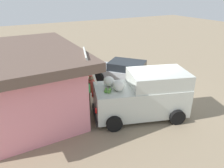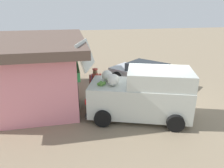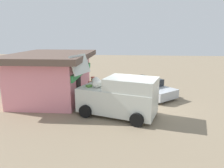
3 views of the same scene
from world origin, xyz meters
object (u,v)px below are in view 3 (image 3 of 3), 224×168
Objects in this scene: storefront_bar at (53,75)px; vendor_standing at (93,88)px; paint_bucket at (102,88)px; delivery_van at (119,96)px; customer_bending at (89,97)px; parked_sedan at (144,87)px; unloaded_banana_pile at (67,104)px.

vendor_standing is at bearing -106.88° from storefront_bar.
storefront_bar is 19.83× the size of paint_bucket.
customer_bending is at bearing 80.09° from delivery_van.
paint_bucket is (3.07, -0.13, -0.78)m from vendor_standing.
paint_bucket is (1.03, 3.13, -0.40)m from parked_sedan.
vendor_standing is 3.17m from paint_bucket.
customer_bending is at bearing 138.01° from parked_sedan.
paint_bucket is at bearing 71.76° from parked_sedan.
delivery_van is 2.82× the size of vendor_standing.
customer_bending is at bearing -116.13° from unloaded_banana_pile.
parked_sedan reaches higher than paint_bucket.
delivery_van is 1.66m from customer_bending.
vendor_standing is 1.79m from unloaded_banana_pile.
parked_sedan is 5.14× the size of unloaded_banana_pile.
vendor_standing is at bearing 177.60° from paint_bucket.
vendor_standing is at bearing 122.12° from parked_sedan.
vendor_standing is 1.51m from customer_bending.
customer_bending is (-3.55, 3.19, 0.28)m from parked_sedan.
delivery_van is 5.30× the size of unloaded_banana_pile.
paint_bucket is at bearing 17.79° from delivery_van.
unloaded_banana_pile is at bearing 158.21° from paint_bucket.
unloaded_banana_pile is 2.68× the size of paint_bucket.
vendor_standing reaches higher than paint_bucket.
vendor_standing is (1.79, 1.69, -0.09)m from delivery_van.
storefront_bar reaches higher than parked_sedan.
parked_sedan is (3.83, -1.57, -0.46)m from delivery_van.
unloaded_banana_pile is (1.01, 3.10, -0.86)m from delivery_van.
vendor_standing is 1.88× the size of unloaded_banana_pile.
delivery_van is at bearing -107.99° from unloaded_banana_pile.
unloaded_banana_pile is at bearing 72.01° from delivery_van.
parked_sedan is 13.75× the size of paint_bucket.
parked_sedan is 3.32m from paint_bucket.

